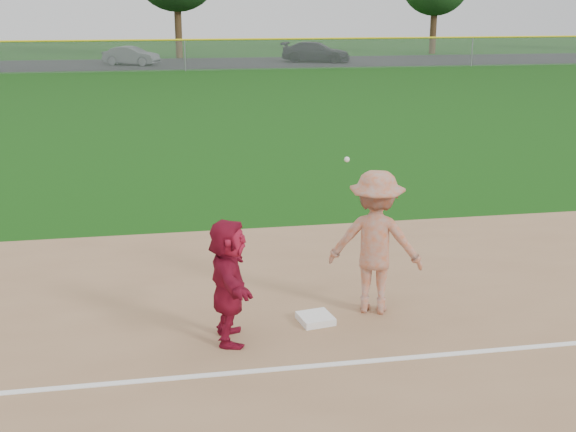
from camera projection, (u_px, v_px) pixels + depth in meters
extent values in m
plane|color=#13450D|center=(307.00, 339.00, 9.77)|extent=(160.00, 160.00, 0.00)
cube|color=white|center=(320.00, 365.00, 9.00)|extent=(60.00, 0.10, 0.01)
cube|color=black|center=(182.00, 63.00, 53.16)|extent=(120.00, 10.00, 0.01)
cube|color=white|center=(316.00, 319.00, 10.23)|extent=(0.52, 0.52, 0.10)
imported|color=maroon|center=(229.00, 281.00, 9.45)|extent=(0.54, 1.59, 1.70)
imported|color=#55575C|center=(131.00, 56.00, 51.49)|extent=(4.21, 2.94, 1.32)
imported|color=black|center=(316.00, 52.00, 54.09)|extent=(5.53, 3.92, 1.49)
imported|color=#9A9A9C|center=(376.00, 242.00, 10.35)|extent=(1.55, 1.23, 2.10)
sphere|color=white|center=(347.00, 159.00, 9.53)|extent=(0.07, 0.07, 0.07)
plane|color=#999EA0|center=(185.00, 55.00, 47.22)|extent=(110.00, 0.00, 110.00)
cylinder|color=yellow|center=(184.00, 40.00, 46.93)|extent=(110.00, 0.12, 0.12)
cylinder|color=gray|center=(185.00, 55.00, 47.22)|extent=(0.08, 0.08, 2.00)
cylinder|color=gray|center=(472.00, 52.00, 50.59)|extent=(0.08, 0.08, 2.00)
cylinder|color=#3D2B16|center=(179.00, 32.00, 57.77)|extent=(0.56, 0.56, 4.10)
cylinder|color=#3D2916|center=(433.00, 32.00, 62.77)|extent=(0.56, 0.56, 3.64)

